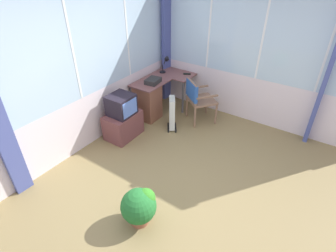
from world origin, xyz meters
TOP-DOWN VIEW (x-y plane):
  - ground at (0.00, 0.00)m, footprint 5.68×5.04m
  - north_window_panel at (0.00, 2.05)m, footprint 4.68×0.07m
  - east_window_panel at (2.37, 0.00)m, footprint 0.07×4.04m
  - curtain_corner at (2.24, 1.92)m, footprint 0.24×0.09m
  - curtain_east_far at (2.29, -1.11)m, footprint 0.23×0.08m
  - desk at (1.34, 1.73)m, footprint 1.28×0.80m
  - desk_lamp at (2.04, 1.78)m, footprint 0.24×0.20m
  - tv_remote at (2.15, 1.35)m, footprint 0.11×0.15m
  - paper_tray at (1.41, 1.67)m, footprint 0.33×0.27m
  - wooden_armchair at (1.70, 0.86)m, footprint 0.67×0.67m
  - tv_on_stand at (0.51, 1.69)m, footprint 0.64×0.45m
  - space_heater at (1.23, 1.11)m, footprint 0.36×0.32m
  - potted_plant at (-0.78, 0.24)m, footprint 0.44×0.44m

SIDE VIEW (x-z plane):
  - ground at x=0.00m, z-range -0.06..0.00m
  - potted_plant at x=-0.78m, z-range 0.03..0.54m
  - space_heater at x=1.23m, z-range 0.00..0.65m
  - tv_on_stand at x=0.51m, z-range -0.05..0.78m
  - desk at x=1.34m, z-range 0.03..0.76m
  - wooden_armchair at x=1.70m, z-range 0.12..0.98m
  - tv_remote at x=2.15m, z-range 0.73..0.75m
  - paper_tray at x=1.41m, z-range 0.73..0.82m
  - desk_lamp at x=2.04m, z-range 0.77..1.10m
  - curtain_corner at x=2.24m, z-range 0.00..2.65m
  - curtain_east_far at x=2.29m, z-range 0.00..2.65m
  - north_window_panel at x=0.00m, z-range 0.00..2.75m
  - east_window_panel at x=2.37m, z-range 0.00..2.75m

